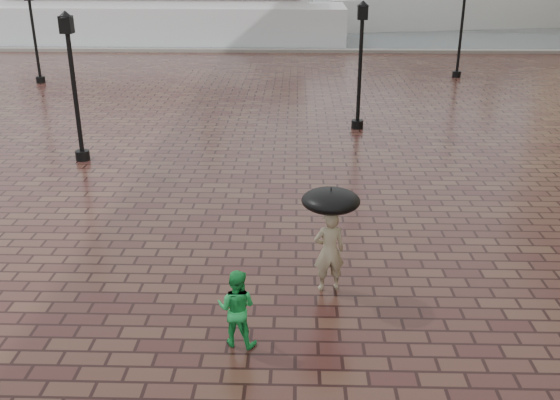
# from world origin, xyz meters

# --- Properties ---
(ground) EXTENTS (300.00, 300.00, 0.00)m
(ground) POSITION_xyz_m (0.00, 0.00, 0.00)
(ground) COLOR #391C1A
(ground) RESTS_ON ground
(quay_edge) EXTENTS (80.00, 0.60, 0.30)m
(quay_edge) POSITION_xyz_m (0.00, 32.00, 0.00)
(quay_edge) COLOR slate
(quay_edge) RESTS_ON ground
(street_lamps) EXTENTS (21.44, 14.44, 4.40)m
(street_lamps) POSITION_xyz_m (-1.50, 17.50, 2.33)
(street_lamps) COLOR black
(street_lamps) RESTS_ON ground
(adult_pedestrian) EXTENTS (0.67, 0.50, 1.66)m
(adult_pedestrian) POSITION_xyz_m (1.40, 2.17, 0.83)
(adult_pedestrian) COLOR gray
(adult_pedestrian) RESTS_ON ground
(child_pedestrian) EXTENTS (0.77, 0.66, 1.38)m
(child_pedestrian) POSITION_xyz_m (-0.21, 0.31, 0.69)
(child_pedestrian) COLOR green
(child_pedestrian) RESTS_ON ground
(ferry_near) EXTENTS (25.84, 6.48, 8.45)m
(ferry_near) POSITION_xyz_m (-8.85, 37.03, 2.54)
(ferry_near) COLOR silver
(ferry_near) RESTS_ON ground
(umbrella) EXTENTS (1.10, 1.10, 1.13)m
(umbrella) POSITION_xyz_m (1.40, 2.17, 1.88)
(umbrella) COLOR black
(umbrella) RESTS_ON ground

